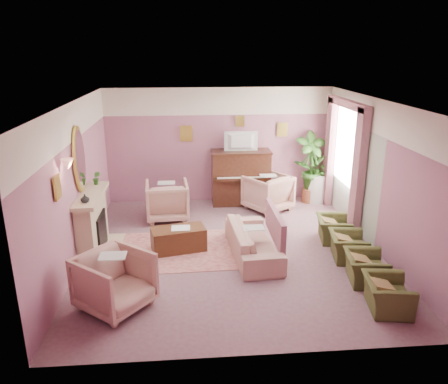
{
  "coord_description": "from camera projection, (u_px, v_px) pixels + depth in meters",
  "views": [
    {
      "loc": [
        -0.77,
        -7.52,
        3.67
      ],
      "look_at": [
        -0.1,
        0.4,
        1.05
      ],
      "focal_mm": 35.0,
      "sensor_mm": 36.0,
      "label": 1
    }
  ],
  "objects": [
    {
      "name": "wall_right",
      "position": [
        378.0,
        177.0,
        8.11
      ],
      "size": [
        0.02,
        6.0,
        2.8
      ],
      "primitive_type": "cube",
      "color": "#7B4E6E",
      "rests_on": "floor"
    },
    {
      "name": "print_back_left",
      "position": [
        186.0,
        133.0,
        10.53
      ],
      "size": [
        0.3,
        0.03,
        0.38
      ],
      "primitive_type": "cube",
      "color": "gold",
      "rests_on": "wall_back"
    },
    {
      "name": "olive_chair_b",
      "position": [
        366.0,
        264.0,
        7.14
      ],
      "size": [
        0.52,
        0.74,
        0.64
      ],
      "primitive_type": "imported",
      "color": "#494E23",
      "rests_on": "floor"
    },
    {
      "name": "hearth",
      "position": [
        106.0,
        250.0,
        8.32
      ],
      "size": [
        0.55,
        1.5,
        0.02
      ],
      "primitive_type": "cube",
      "color": "tan",
      "rests_on": "floor"
    },
    {
      "name": "print_back_right",
      "position": [
        282.0,
        130.0,
        10.7
      ],
      "size": [
        0.26,
        0.03,
        0.34
      ],
      "primitive_type": "cube",
      "color": "gold",
      "rests_on": "wall_back"
    },
    {
      "name": "print_left_wall",
      "position": [
        57.0,
        187.0,
        6.44
      ],
      "size": [
        0.03,
        0.28,
        0.36
      ],
      "primitive_type": "cube",
      "color": "gold",
      "rests_on": "wall_left"
    },
    {
      "name": "curtain_left",
      "position": [
        358.0,
        173.0,
        8.73
      ],
      "size": [
        0.16,
        0.34,
        2.6
      ],
      "primitive_type": "cube",
      "color": "#975A68",
      "rests_on": "floor"
    },
    {
      "name": "fireplace_surround",
      "position": [
        92.0,
        224.0,
        8.14
      ],
      "size": [
        0.3,
        1.4,
        1.1
      ],
      "primitive_type": "cube",
      "color": "tan",
      "rests_on": "floor"
    },
    {
      "name": "floor",
      "position": [
        231.0,
        251.0,
        8.33
      ],
      "size": [
        5.5,
        6.0,
        0.01
      ],
      "primitive_type": "cube",
      "color": "#7B5660",
      "rests_on": "ground"
    },
    {
      "name": "side_plant_small",
      "position": [
        323.0,
        170.0,
        10.67
      ],
      "size": [
        0.16,
        0.16,
        0.28
      ],
      "primitive_type": "imported",
      "color": "#26531A",
      "rests_on": "side_table"
    },
    {
      "name": "stripe_panel",
      "position": [
        351.0,
        175.0,
        9.44
      ],
      "size": [
        0.01,
        3.0,
        2.15
      ],
      "primitive_type": "cube",
      "color": "#ABB4A0",
      "rests_on": "wall_right"
    },
    {
      "name": "olive_chair_a",
      "position": [
        388.0,
        290.0,
        6.37
      ],
      "size": [
        0.52,
        0.74,
        0.64
      ],
      "primitive_type": "imported",
      "color": "#494E23",
      "rests_on": "floor"
    },
    {
      "name": "palm_plant",
      "position": [
        311.0,
        161.0,
        10.65
      ],
      "size": [
        0.76,
        0.76,
        1.44
      ],
      "primitive_type": "imported",
      "color": "#26531A",
      "rests_on": "palm_pot"
    },
    {
      "name": "ceiling",
      "position": [
        232.0,
        102.0,
        7.45
      ],
      "size": [
        5.5,
        6.0,
        0.01
      ],
      "primitive_type": "cube",
      "color": "silver",
      "rests_on": "wall_back"
    },
    {
      "name": "fireplace_inset",
      "position": [
        98.0,
        231.0,
        8.19
      ],
      "size": [
        0.18,
        0.72,
        0.68
      ],
      "primitive_type": "cube",
      "color": "black",
      "rests_on": "floor"
    },
    {
      "name": "curtain_right",
      "position": [
        330.0,
        152.0,
        10.47
      ],
      "size": [
        0.16,
        0.34,
        2.6
      ],
      "primitive_type": "cube",
      "color": "#975A68",
      "rests_on": "floor"
    },
    {
      "name": "coffee_table",
      "position": [
        178.0,
        239.0,
        8.28
      ],
      "size": [
        1.09,
        0.71,
        0.45
      ],
      "primitive_type": "cube",
      "rotation": [
        0.0,
        0.0,
        0.22
      ],
      "color": "#4B2B16",
      "rests_on": "floor"
    },
    {
      "name": "table_paper",
      "position": [
        181.0,
        228.0,
        8.21
      ],
      "size": [
        0.35,
        0.28,
        0.01
      ],
      "primitive_type": "cube",
      "color": "white",
      "rests_on": "coffee_table"
    },
    {
      "name": "mantel_vase",
      "position": [
        85.0,
        199.0,
        7.46
      ],
      "size": [
        0.16,
        0.16,
        0.16
      ],
      "primitive_type": "imported",
      "color": "white",
      "rests_on": "mantel_shelf"
    },
    {
      "name": "side_table",
      "position": [
        316.0,
        188.0,
        10.91
      ],
      "size": [
        0.52,
        0.52,
        0.7
      ],
      "primitive_type": "cylinder",
      "color": "silver",
      "rests_on": "floor"
    },
    {
      "name": "palm_pot",
      "position": [
        308.0,
        195.0,
        10.93
      ],
      "size": [
        0.34,
        0.34,
        0.34
      ],
      "primitive_type": "cylinder",
      "color": "brown",
      "rests_on": "floor"
    },
    {
      "name": "olive_chair_c",
      "position": [
        348.0,
        243.0,
        7.92
      ],
      "size": [
        0.52,
        0.74,
        0.64
      ],
      "primitive_type": "imported",
      "color": "#494E23",
      "rests_on": "floor"
    },
    {
      "name": "side_plant_big",
      "position": [
        317.0,
        168.0,
        10.74
      ],
      "size": [
        0.3,
        0.3,
        0.34
      ],
      "primitive_type": "imported",
      "color": "#26531A",
      "rests_on": "side_table"
    },
    {
      "name": "piano_keys",
      "position": [
        242.0,
        178.0,
        10.33
      ],
      "size": [
        1.2,
        0.08,
        0.02
      ],
      "primitive_type": "cube",
      "color": "white",
      "rests_on": "piano"
    },
    {
      "name": "sofa_throw",
      "position": [
        275.0,
        225.0,
        8.0
      ],
      "size": [
        0.1,
        1.46,
        0.54
      ],
      "primitive_type": "cube",
      "color": "#975A68",
      "rests_on": "sofa"
    },
    {
      "name": "window_blind",
      "position": [
        348.0,
        144.0,
        9.48
      ],
      "size": [
        0.03,
        1.4,
        1.8
      ],
      "primitive_type": "cube",
      "color": "white",
      "rests_on": "wall_right"
    },
    {
      "name": "sconce_shade",
      "position": [
        68.0,
        164.0,
        6.7
      ],
      "size": [
        0.2,
        0.2,
        0.16
      ],
      "primitive_type": "cone",
      "color": "#DF8677",
      "rests_on": "wall_left"
    },
    {
      "name": "picture_rail_band",
      "position": [
        219.0,
        101.0,
        10.38
      ],
      "size": [
        5.5,
        0.01,
        0.65
      ],
      "primitive_type": "cube",
      "color": "white",
      "rests_on": "wall_back"
    },
    {
      "name": "floral_armchair_right",
      "position": [
        268.0,
        191.0,
        10.3
      ],
      "size": [
        0.92,
        0.92,
        0.95
      ],
      "primitive_type": "imported",
      "color": "tan",
      "rests_on": "floor"
    },
    {
      "name": "fire_ember",
      "position": [
        101.0,
        240.0,
        8.25
      ],
      "size": [
        0.06,
        0.54,
        0.1
      ],
      "primitive_type": "cube",
      "color": "#FF390D",
      "rests_on": "floor"
    },
    {
      "name": "mantel_plant",
      "position": [
        96.0,
        178.0,
        8.43
      ],
      "size": [
        0.16,
        0.16,
        0.28
      ],
      "primitive_type": "imported",
      "color": "#26531A",
      "rests_on": "mantel_shelf"
    },
    {
      "name": "wall_left",
      "position": [
        76.0,
        184.0,
        7.67
      ],
      "size": [
        0.02,
        6.0,
        2.8
      ],
      "primitive_type": "cube",
      "color": "#7B4E6E",
      "rests_on": "floor"
    },
    {
      "name": "piano_keyshelf",
      "position": [
        242.0,
        179.0,
        10.35
      ],
      "size": [
        1.3,
        0.12,
        0.06
      ],
      "primitive_type": "cube",
      "color": "#381C12",
      "rests_on": "piano"
    },
    {
      "name": "olive_chair_d",
      "position": [
        333.0,
        225.0,
        8.7
      ],
      "size": [
        0.52,
        0.74,
        0.64
      ],
      "primitive_type": "imported",
      "color": "#494E23",
      "rests_on": "floor"
    },
    {
      "name": "television",
      "position": [
        241.0,
        140.0,
        10.36
      ],
      "size": [
        0.8,
        0.12,
        0.48
      ],
      "primitive_type": "imported",
      "color": "black",
      "rests_on": "piano"
    },
    {
      "name": "print_back_mid",
      "position": [
        240.0,
        121.0,
        10.54
      ],
      "size": [
        0.22,
        0.03,
        0.26
      ],
      "primitive_type": "cube",
      "color": "gold",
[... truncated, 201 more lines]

